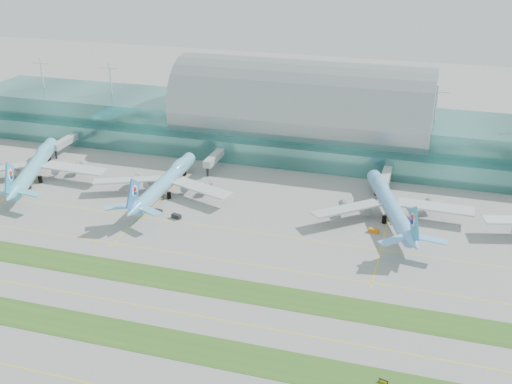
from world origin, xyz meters
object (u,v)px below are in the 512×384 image
(airliner_a, at_px, (34,166))
(airliner_c, at_px, (390,204))
(terminal, at_px, (302,122))
(taxiway_sign_east, at_px, (383,381))
(airliner_b, at_px, (166,181))

(airliner_a, distance_m, airliner_c, 148.91)
(terminal, relative_size, airliner_a, 4.89)
(airliner_c, xyz_separation_m, taxiway_sign_east, (8.79, -93.21, -5.39))
(airliner_a, height_order, airliner_b, airliner_a)
(taxiway_sign_east, bearing_deg, terminal, 123.58)
(airliner_b, height_order, airliner_c, airliner_c)
(terminal, xyz_separation_m, airliner_b, (-40.25, -66.33, -8.49))
(terminal, bearing_deg, airliner_c, -52.29)
(airliner_a, relative_size, airliner_b, 1.03)
(airliner_a, height_order, taxiway_sign_east, airliner_a)
(terminal, relative_size, taxiway_sign_east, 146.81)
(taxiway_sign_east, bearing_deg, airliner_b, 150.82)
(terminal, xyz_separation_m, taxiway_sign_east, (57.35, -156.01, -13.74))
(terminal, distance_m, airliner_b, 78.05)
(terminal, distance_m, airliner_a, 121.44)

